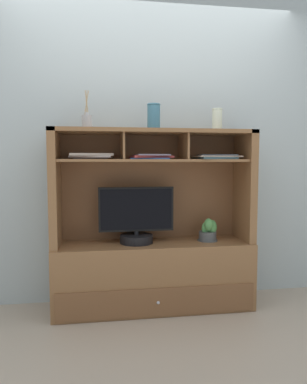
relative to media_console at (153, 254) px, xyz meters
The scene contains 11 objects.
floor_plane 0.45m from the media_console, 90.00° to the right, with size 6.00×6.00×0.02m, color tan.
back_wall 0.99m from the media_console, 90.00° to the left, with size 6.00×0.02×2.80m, color #AAB9BC.
media_console is the anchor object (origin of this frame).
tv_monitor 0.30m from the media_console, behind, with size 0.60×0.26×0.45m.
potted_orchid 0.49m from the media_console, ahead, with size 0.16×0.16×0.19m.
magazine_stack_left 0.92m from the media_console, behind, with size 0.35×0.29×0.04m.
magazine_stack_centre 0.78m from the media_console, 120.65° to the right, with size 0.34×0.30×0.04m.
magazine_stack_right 0.92m from the media_console, ahead, with size 0.38×0.28×0.04m.
diffuser_bottle 1.16m from the media_console, behind, with size 0.08×0.08×0.29m.
ceramic_vase 1.19m from the media_console, ahead, with size 0.08×0.08×0.18m.
accent_vase 1.09m from the media_console, 90.00° to the right, with size 0.10×0.10×0.20m.
Camera 1 is at (-0.44, -2.82, 1.18)m, focal length 33.74 mm.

